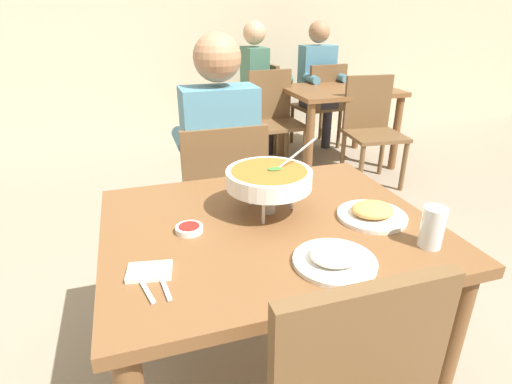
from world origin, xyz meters
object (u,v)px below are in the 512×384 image
curry_bowl (269,179)px  dining_table_far (338,102)px  appetizer_plate (372,213)px  chair_bg_left (259,103)px  rice_plate (335,258)px  chair_diner_main (222,195)px  chair_bg_middle (321,102)px  dining_table_main (269,250)px  diner_main (219,151)px  chair_bg_right (274,115)px  drink_glass (432,229)px  sauce_dish (189,229)px  chair_bg_corner (371,124)px  patron_bg_left (258,81)px  patron_bg_middle (318,78)px

curry_bowl → dining_table_far: (1.48, 2.21, -0.26)m
appetizer_plate → chair_bg_left: chair_bg_left is taller
rice_plate → chair_diner_main: bearing=95.3°
chair_bg_left → chair_bg_middle: bearing=-11.3°
dining_table_main → chair_bg_left: bearing=72.5°
rice_plate → appetizer_plate: size_ratio=1.00×
diner_main → chair_bg_right: 1.82m
dining_table_main → drink_glass: bearing=-34.8°
diner_main → appetizer_plate: (0.35, -0.85, 0.01)m
drink_glass → chair_bg_right: 2.70m
sauce_dish → chair_bg_left: 3.10m
dining_table_main → rice_plate: bearing=-71.9°
chair_diner_main → curry_bowl: bearing=-88.0°
chair_bg_corner → chair_bg_left: bearing=120.4°
chair_bg_left → chair_bg_middle: same height
dining_table_main → appetizer_plate: (0.35, -0.08, 0.13)m
diner_main → appetizer_plate: size_ratio=5.46×
drink_glass → chair_bg_left: 3.22m
appetizer_plate → patron_bg_left: (0.53, 2.91, -0.01)m
chair_bg_left → patron_bg_left: (-0.03, -0.04, 0.24)m
dining_table_far → chair_bg_corner: (0.05, -0.50, -0.09)m
diner_main → chair_bg_middle: 2.53m
sauce_dish → chair_diner_main: bearing=69.3°
patron_bg_left → patron_bg_middle: 0.66m
dining_table_main → chair_diner_main: size_ratio=1.23×
chair_diner_main → diner_main: diner_main is taller
dining_table_main → diner_main: 0.78m
sauce_dish → chair_bg_corner: (1.82, 1.76, -0.23)m
diner_main → chair_bg_corner: diner_main is taller
drink_glass → patron_bg_left: 3.16m
curry_bowl → sauce_dish: bearing=-169.3°
diner_main → drink_glass: size_ratio=10.08×
dining_table_far → sauce_dish: bearing=-128.1°
patron_bg_middle → diner_main: bearing=-126.9°
diner_main → chair_bg_right: (0.88, 1.58, -0.24)m
chair_diner_main → rice_plate: chair_diner_main is taller
sauce_dish → chair_bg_corner: chair_bg_corner is taller
chair_bg_middle → patron_bg_left: patron_bg_left is taller
diner_main → dining_table_far: size_ratio=1.31×
rice_plate → chair_bg_middle: size_ratio=0.27×
rice_plate → chair_bg_corner: bearing=54.9°
diner_main → dining_table_far: diner_main is taller
curry_bowl → chair_bg_left: size_ratio=0.37×
sauce_dish → chair_bg_middle: bearing=56.2°
dining_table_main → patron_bg_left: (0.88, 2.84, 0.13)m
curry_bowl → chair_bg_left: 2.96m
dining_table_main → patron_bg_middle: patron_bg_middle is taller
dining_table_main → chair_bg_right: (0.88, 2.35, -0.11)m
patron_bg_left → appetizer_plate: bearing=-100.2°
sauce_dish → dining_table_far: sauce_dish is taller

